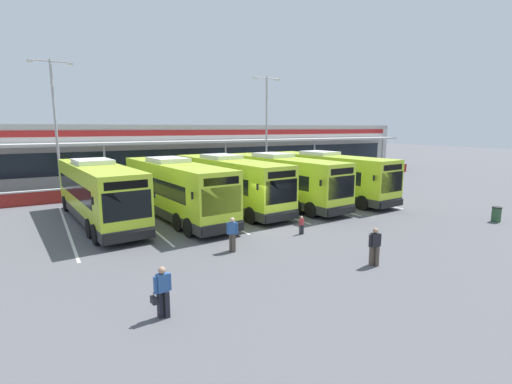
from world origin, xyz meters
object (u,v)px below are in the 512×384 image
coach_bus_left_centre (175,190)px  coach_bus_rightmost (327,177)px  pedestrian_in_dark_coat (375,245)px  lamp_post_west (55,120)px  litter_bin (496,214)px  coach_bus_right_centre (281,180)px  coach_bus_leftmost (98,193)px  pedestrian_with_handbag (162,291)px  coach_bus_centre (228,183)px  pedestrian_near_bin (232,233)px  pedestrian_child (302,224)px  lamp_post_centre (267,122)px

coach_bus_left_centre → coach_bus_rightmost: 12.77m
coach_bus_left_centre → coach_bus_rightmost: size_ratio=1.00×
coach_bus_rightmost → pedestrian_in_dark_coat: size_ratio=7.60×
lamp_post_west → litter_bin: bearing=-45.8°
coach_bus_left_centre → coach_bus_right_centre: bearing=0.4°
coach_bus_leftmost → litter_bin: size_ratio=13.23×
pedestrian_with_handbag → pedestrian_in_dark_coat: size_ratio=1.00×
coach_bus_centre → lamp_post_west: size_ratio=1.12×
coach_bus_right_centre → pedestrian_near_bin: coach_bus_right_centre is taller
coach_bus_right_centre → pedestrian_child: (-3.66, -7.36, -1.24)m
pedestrian_in_dark_coat → pedestrian_child: size_ratio=1.61×
coach_bus_centre → lamp_post_west: lamp_post_west is taller
coach_bus_rightmost → litter_bin: (3.75, -11.23, -1.32)m
coach_bus_centre → coach_bus_right_centre: same height
coach_bus_centre → lamp_post_centre: (10.12, 10.99, 4.50)m
coach_bus_leftmost → lamp_post_west: (-1.44, 10.62, 4.50)m
coach_bus_centre → lamp_post_west: (-10.00, 11.06, 4.50)m
pedestrian_with_handbag → pedestrian_near_bin: size_ratio=1.00×
coach_bus_centre → coach_bus_rightmost: size_ratio=1.00×
coach_bus_leftmost → litter_bin: 24.33m
coach_bus_centre → coach_bus_right_centre: 4.12m
coach_bus_leftmost → coach_bus_centre: bearing=-2.9°
coach_bus_centre → lamp_post_centre: size_ratio=1.12×
coach_bus_left_centre → lamp_post_centre: 18.98m
coach_bus_left_centre → lamp_post_centre: size_ratio=1.12×
lamp_post_west → litter_bin: (22.36, -22.97, -5.82)m
coach_bus_right_centre → coach_bus_rightmost: size_ratio=1.00×
pedestrian_near_bin → litter_bin: pedestrian_near_bin is taller
coach_bus_left_centre → pedestrian_with_handbag: size_ratio=7.60×
coach_bus_centre → pedestrian_in_dark_coat: (0.18, -13.25, -0.91)m
pedestrian_in_dark_coat → pedestrian_near_bin: 6.31m
pedestrian_in_dark_coat → pedestrian_with_handbag: bearing=178.6°
coach_bus_rightmost → pedestrian_near_bin: coach_bus_rightmost is taller
coach_bus_rightmost → pedestrian_with_handbag: (-17.35, -12.34, -0.93)m
pedestrian_child → lamp_post_west: size_ratio=0.09×
coach_bus_rightmost → litter_bin: coach_bus_rightmost is taller
pedestrian_in_dark_coat → lamp_post_centre: lamp_post_centre is taller
coach_bus_rightmost → pedestrian_with_handbag: 21.31m
pedestrian_near_bin → lamp_post_centre: size_ratio=0.15×
pedestrian_with_handbag → litter_bin: (21.10, 1.11, -0.39)m
coach_bus_leftmost → coach_bus_centre: size_ratio=1.00×
pedestrian_near_bin → coach_bus_centre: bearing=64.5°
coach_bus_leftmost → pedestrian_near_bin: bearing=-63.7°
pedestrian_child → lamp_post_centre: (9.71, 18.97, 5.75)m
pedestrian_child → pedestrian_with_handbag: bearing=-151.2°
lamp_post_west → lamp_post_centre: 20.12m
coach_bus_centre → pedestrian_with_handbag: bearing=-123.9°
coach_bus_leftmost → lamp_post_west: bearing=97.7°
lamp_post_west → coach_bus_rightmost: bearing=-32.2°
coach_bus_rightmost → pedestrian_child: coach_bus_rightmost is taller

